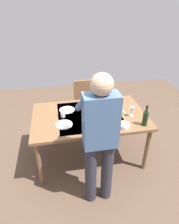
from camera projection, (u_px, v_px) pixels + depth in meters
The scene contains 16 objects.
ground_plane at pixel (90, 154), 3.22m from camera, with size 6.00×6.00×0.00m, color brown.
dining_table at pixel (90, 119), 2.86m from camera, with size 1.66×1.03×0.77m.
chair_near at pixel (85, 101), 3.72m from camera, with size 0.40×0.40×0.91m.
person_server at pixel (100, 137), 2.06m from camera, with size 0.42×0.61×1.69m.
wine_bottle at pixel (145, 118), 2.55m from camera, with size 0.07×0.07×0.30m.
wine_glass_left at pixel (132, 110), 2.74m from camera, with size 0.07×0.07×0.15m.
wine_glass_right at pixel (104, 111), 2.71m from camera, with size 0.07×0.07×0.15m.
water_cup_near_left at pixel (113, 115), 2.73m from camera, with size 0.08×0.08×0.11m, color silver.
water_cup_near_right at pixel (63, 114), 2.75m from camera, with size 0.06×0.06×0.11m, color silver.
serving_bowl_pasta at pixel (90, 105), 3.01m from camera, with size 0.30×0.30×0.07m.
side_bowl_salad at pixel (107, 102), 3.10m from camera, with size 0.18×0.18×0.07m.
side_bowl_bread at pixel (124, 125), 2.54m from camera, with size 0.16×0.16×0.07m.
dinner_plate_near at pixel (64, 125), 2.60m from camera, with size 0.23×0.23×0.01m, color white.
dinner_plate_far at pixel (67, 110), 2.94m from camera, with size 0.23×0.23×0.01m, color white.
table_knife at pixel (101, 128), 2.54m from camera, with size 0.01×0.20×0.01m, color silver.
table_fork at pixel (123, 111), 2.92m from camera, with size 0.01×0.18×0.01m, color silver.
Camera 1 is at (0.44, 2.37, 2.25)m, focal length 30.80 mm.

